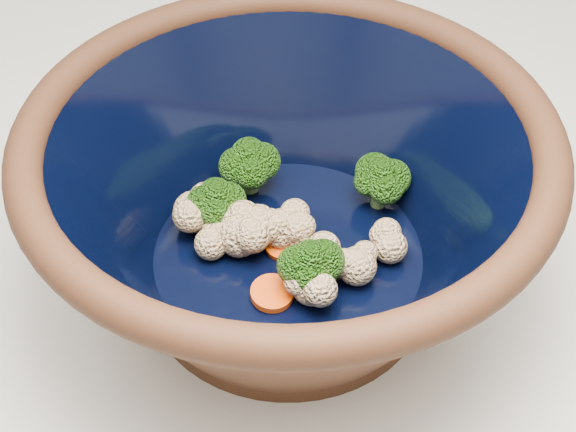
% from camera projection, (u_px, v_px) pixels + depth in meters
% --- Properties ---
extents(mixing_bowl, '(0.48, 0.48, 0.17)m').
position_uv_depth(mixing_bowl, '(288.00, 200.00, 0.59)').
color(mixing_bowl, black).
rests_on(mixing_bowl, counter).
extents(vegetable_pile, '(0.19, 0.17, 0.06)m').
position_uv_depth(vegetable_pile, '(282.00, 219.00, 0.63)').
color(vegetable_pile, '#608442').
rests_on(vegetable_pile, mixing_bowl).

